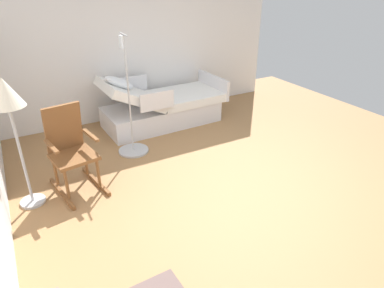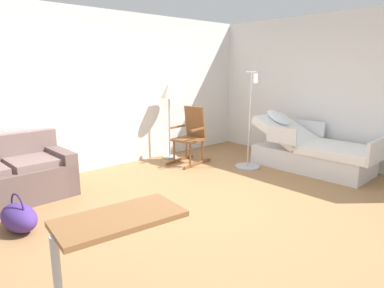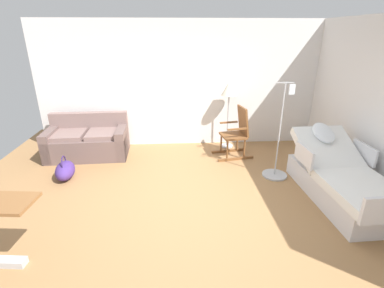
{
  "view_description": "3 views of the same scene",
  "coord_description": "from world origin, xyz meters",
  "px_view_note": "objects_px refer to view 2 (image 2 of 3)",
  "views": [
    {
      "loc": [
        -2.69,
        2.19,
        2.39
      ],
      "look_at": [
        0.21,
        0.57,
        0.7
      ],
      "focal_mm": 31.81,
      "sensor_mm": 36.0,
      "label": 1
    },
    {
      "loc": [
        -3.01,
        -2.88,
        1.75
      ],
      "look_at": [
        -0.05,
        0.41,
        0.75
      ],
      "focal_mm": 31.67,
      "sensor_mm": 36.0,
      "label": 2
    },
    {
      "loc": [
        -0.17,
        -3.66,
        2.43
      ],
      "look_at": [
        0.1,
        0.49,
        0.77
      ],
      "focal_mm": 26.3,
      "sensor_mm": 36.0,
      "label": 3
    }
  ],
  "objects_px": {
    "rocking_chair": "(191,136)",
    "floor_lamp": "(169,95)",
    "overbed_table": "(109,263)",
    "iv_pole": "(248,154)",
    "hospital_bed": "(312,152)",
    "duffel_bag": "(19,217)",
    "couch": "(7,179)"
  },
  "relations": [
    {
      "from": "duffel_bag",
      "to": "overbed_table",
      "type": "bearing_deg",
      "value": -89.57
    },
    {
      "from": "floor_lamp",
      "to": "iv_pole",
      "type": "bearing_deg",
      "value": -66.86
    },
    {
      "from": "hospital_bed",
      "to": "iv_pole",
      "type": "relative_size",
      "value": 1.25
    },
    {
      "from": "rocking_chair",
      "to": "iv_pole",
      "type": "bearing_deg",
      "value": -60.55
    },
    {
      "from": "floor_lamp",
      "to": "rocking_chair",
      "type": "bearing_deg",
      "value": -79.82
    },
    {
      "from": "overbed_table",
      "to": "iv_pole",
      "type": "bearing_deg",
      "value": 26.57
    },
    {
      "from": "floor_lamp",
      "to": "hospital_bed",
      "type": "bearing_deg",
      "value": -59.02
    },
    {
      "from": "hospital_bed",
      "to": "floor_lamp",
      "type": "distance_m",
      "value": 2.8
    },
    {
      "from": "rocking_chair",
      "to": "overbed_table",
      "type": "height_order",
      "value": "rocking_chair"
    },
    {
      "from": "hospital_bed",
      "to": "iv_pole",
      "type": "bearing_deg",
      "value": 132.41
    },
    {
      "from": "rocking_chair",
      "to": "floor_lamp",
      "type": "bearing_deg",
      "value": 100.18
    },
    {
      "from": "iv_pole",
      "to": "overbed_table",
      "type": "bearing_deg",
      "value": -153.43
    },
    {
      "from": "rocking_chair",
      "to": "duffel_bag",
      "type": "relative_size",
      "value": 1.75
    },
    {
      "from": "hospital_bed",
      "to": "overbed_table",
      "type": "bearing_deg",
      "value": -166.63
    },
    {
      "from": "couch",
      "to": "duffel_bag",
      "type": "height_order",
      "value": "couch"
    },
    {
      "from": "rocking_chair",
      "to": "duffel_bag",
      "type": "xyz_separation_m",
      "value": [
        -3.23,
        -0.79,
        -0.35
      ]
    },
    {
      "from": "couch",
      "to": "rocking_chair",
      "type": "relative_size",
      "value": 1.55
    },
    {
      "from": "floor_lamp",
      "to": "overbed_table",
      "type": "distance_m",
      "value": 4.62
    },
    {
      "from": "hospital_bed",
      "to": "couch",
      "type": "xyz_separation_m",
      "value": [
        -4.35,
        1.97,
        0.0
      ]
    },
    {
      "from": "overbed_table",
      "to": "iv_pole",
      "type": "distance_m",
      "value": 4.2
    },
    {
      "from": "overbed_table",
      "to": "iv_pole",
      "type": "relative_size",
      "value": 0.51
    },
    {
      "from": "couch",
      "to": "rocking_chair",
      "type": "height_order",
      "value": "rocking_chair"
    },
    {
      "from": "couch",
      "to": "iv_pole",
      "type": "relative_size",
      "value": 0.97
    },
    {
      "from": "hospital_bed",
      "to": "couch",
      "type": "distance_m",
      "value": 4.78
    },
    {
      "from": "duffel_bag",
      "to": "iv_pole",
      "type": "bearing_deg",
      "value": -2.29
    },
    {
      "from": "hospital_bed",
      "to": "duffel_bag",
      "type": "bearing_deg",
      "value": 167.98
    },
    {
      "from": "rocking_chair",
      "to": "overbed_table",
      "type": "xyz_separation_m",
      "value": [
        -3.21,
        -2.81,
        0.03
      ]
    },
    {
      "from": "rocking_chair",
      "to": "floor_lamp",
      "type": "height_order",
      "value": "floor_lamp"
    },
    {
      "from": "couch",
      "to": "overbed_table",
      "type": "bearing_deg",
      "value": -92.42
    },
    {
      "from": "rocking_chair",
      "to": "floor_lamp",
      "type": "xyz_separation_m",
      "value": [
        -0.09,
        0.52,
        0.72
      ]
    },
    {
      "from": "rocking_chair",
      "to": "duffel_bag",
      "type": "distance_m",
      "value": 3.34
    },
    {
      "from": "hospital_bed",
      "to": "rocking_chair",
      "type": "height_order",
      "value": "rocking_chair"
    }
  ]
}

